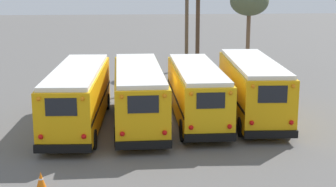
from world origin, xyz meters
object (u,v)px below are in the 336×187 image
(school_bus_0, at_px, (78,95))
(utility_pole, at_px, (187,16))
(school_bus_2, at_px, (197,91))
(traffic_cone, at_px, (41,180))
(bare_tree_1, at_px, (249,2))
(school_bus_3, at_px, (253,87))
(school_bus_1, at_px, (139,94))

(school_bus_0, bearing_deg, utility_pole, 59.74)
(school_bus_2, relative_size, traffic_cone, 15.44)
(school_bus_0, distance_m, traffic_cone, 8.02)
(bare_tree_1, height_order, traffic_cone, bare_tree_1)
(utility_pole, height_order, bare_tree_1, utility_pole)
(school_bus_0, xyz_separation_m, traffic_cone, (-0.72, -7.87, -1.38))
(school_bus_3, bearing_deg, school_bus_2, -173.67)
(school_bus_3, bearing_deg, utility_pole, 101.97)
(school_bus_3, distance_m, bare_tree_1, 14.79)
(school_bus_2, distance_m, bare_tree_1, 16.06)
(school_bus_0, bearing_deg, school_bus_3, 5.76)
(school_bus_3, relative_size, utility_pole, 1.04)
(school_bus_3, bearing_deg, school_bus_0, -174.24)
(school_bus_2, bearing_deg, bare_tree_1, 66.80)
(utility_pole, height_order, traffic_cone, utility_pole)
(school_bus_0, height_order, school_bus_2, school_bus_0)
(school_bus_3, bearing_deg, traffic_cone, -138.85)
(bare_tree_1, bearing_deg, school_bus_1, -122.01)
(school_bus_2, xyz_separation_m, traffic_cone, (-6.97, -8.47, -1.34))
(school_bus_3, height_order, utility_pole, utility_pole)
(bare_tree_1, distance_m, traffic_cone, 26.80)
(school_bus_1, height_order, traffic_cone, school_bus_1)
(utility_pole, bearing_deg, bare_tree_1, 28.10)
(utility_pole, bearing_deg, school_bus_2, -93.86)
(school_bus_2, height_order, utility_pole, utility_pole)
(school_bus_0, height_order, school_bus_1, school_bus_1)
(school_bus_3, xyz_separation_m, utility_pole, (-2.35, 11.08, 3.03))
(school_bus_2, xyz_separation_m, school_bus_3, (3.12, 0.35, 0.10))
(traffic_cone, bearing_deg, bare_tree_1, 60.09)
(school_bus_1, xyz_separation_m, school_bus_2, (3.12, 0.51, -0.04))
(bare_tree_1, bearing_deg, utility_pole, -151.90)
(school_bus_1, height_order, bare_tree_1, bare_tree_1)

